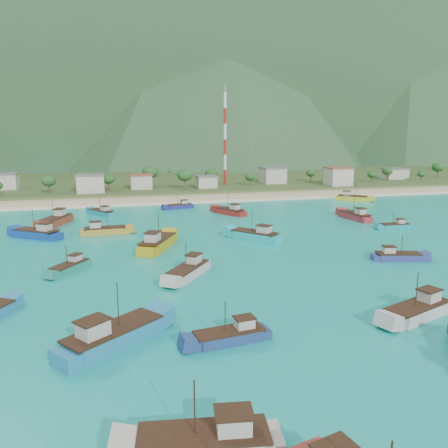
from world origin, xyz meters
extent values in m
plane|color=#0D968E|center=(0.00, 0.00, 0.00)|extent=(600.00, 600.00, 0.00)
cube|color=beige|center=(0.00, 79.00, 0.00)|extent=(400.00, 18.00, 1.20)
cube|color=#385123|center=(0.00, 140.00, 0.00)|extent=(400.00, 110.00, 2.40)
cube|color=white|center=(0.00, 69.50, 0.00)|extent=(400.00, 2.50, 0.08)
cube|color=#385942|center=(120.00, 400.00, 100.00)|extent=(1100.00, 160.00, 200.00)
cube|color=#284C2D|center=(-40.00, 300.00, 75.00)|extent=(800.00, 160.00, 150.00)
cone|color=#284C2D|center=(60.00, 300.00, 85.00)|extent=(280.00, 280.00, 170.00)
cone|color=#284C2D|center=(260.00, 300.00, 105.00)|extent=(280.00, 280.00, 210.00)
cube|color=beige|center=(-60.04, 113.86, 4.57)|extent=(7.32, 8.00, 5.93)
cube|color=beige|center=(-27.69, 94.42, 4.80)|extent=(9.79, 7.60, 6.41)
cube|color=beige|center=(-8.56, 101.83, 4.27)|extent=(8.28, 6.91, 5.35)
cube|color=beige|center=(17.54, 98.99, 3.84)|extent=(7.74, 7.81, 4.49)
cube|color=beige|center=(50.21, 108.35, 4.90)|extent=(9.80, 9.45, 6.60)
cube|color=beige|center=(73.84, 92.33, 5.23)|extent=(9.55, 8.50, 7.27)
cube|color=beige|center=(115.04, 111.46, 4.00)|extent=(11.22, 8.03, 4.81)
cylinder|color=red|center=(27.92, 108.00, 4.83)|extent=(1.20, 1.20, 6.46)
cylinder|color=white|center=(27.92, 108.00, 11.29)|extent=(1.20, 1.20, 6.46)
cylinder|color=red|center=(27.92, 108.00, 17.75)|extent=(1.20, 1.20, 6.46)
cylinder|color=white|center=(27.92, 108.00, 24.21)|extent=(1.20, 1.20, 6.46)
cylinder|color=red|center=(27.92, 108.00, 30.67)|extent=(1.20, 1.20, 6.46)
cylinder|color=white|center=(27.92, 108.00, 37.13)|extent=(1.20, 1.20, 6.46)
cube|color=#19AFBA|center=(9.87, 13.67, 0.67)|extent=(10.17, 11.25, 2.13)
cube|color=beige|center=(11.40, 11.82, 2.60)|extent=(3.36, 3.43, 1.73)
cylinder|color=#382114|center=(9.44, 14.18, 4.14)|extent=(0.12, 0.12, 4.80)
cube|color=teal|center=(-20.88, -29.59, 0.76)|extent=(12.41, 10.67, 2.31)
cube|color=beige|center=(-22.95, -31.16, 2.85)|extent=(3.71, 3.60, 1.88)
cylinder|color=#382114|center=(-20.30, -29.16, 4.51)|extent=(0.12, 0.12, 5.20)
cube|color=#943620|center=(-34.73, 42.07, 0.75)|extent=(8.06, 13.11, 2.29)
cube|color=beige|center=(-33.79, 44.48, 2.83)|extent=(3.20, 3.51, 1.86)
cylinder|color=#382114|center=(-34.99, 41.40, 4.48)|extent=(0.12, 0.12, 5.16)
cube|color=#20806D|center=(-27.96, 0.10, 0.37)|extent=(6.85, 8.41, 1.54)
cube|color=beige|center=(-26.98, 1.53, 1.77)|extent=(2.37, 2.47, 1.25)
cylinder|color=#382114|center=(-28.23, -0.30, 2.87)|extent=(0.12, 0.12, 3.47)
cube|color=#BDB4AB|center=(-14.82, -48.47, 0.58)|extent=(11.14, 4.77, 1.96)
cube|color=beige|center=(-12.64, -48.81, 2.36)|extent=(2.72, 2.32, 1.59)
cylinder|color=#382114|center=(-15.43, -48.38, 3.77)|extent=(0.12, 0.12, 4.41)
cube|color=#0F3D99|center=(-37.13, 27.70, 0.66)|extent=(11.48, 9.70, 2.13)
cube|color=beige|center=(-35.20, 26.29, 2.59)|extent=(3.41, 3.30, 1.73)
cylinder|color=#382114|center=(-37.67, 28.10, 4.12)|extent=(0.12, 0.12, 4.78)
cube|color=navy|center=(30.55, -8.40, 0.41)|extent=(9.34, 4.86, 1.63)
cube|color=beige|center=(28.78, -7.93, 1.89)|extent=(2.39, 2.11, 1.32)
cylinder|color=#382114|center=(31.04, -8.53, 3.06)|extent=(0.12, 0.12, 3.66)
cube|color=beige|center=(-8.86, -8.04, 0.58)|extent=(8.98, 10.55, 1.96)
cube|color=beige|center=(-7.55, -6.27, 2.35)|extent=(3.04, 3.14, 1.59)
cylinder|color=#382114|center=(-9.23, -8.53, 3.76)|extent=(0.12, 0.12, 4.41)
cube|color=maroon|center=(12.85, 45.73, 0.58)|extent=(8.13, 10.96, 1.96)
cube|color=beige|center=(13.95, 43.82, 2.36)|extent=(2.94, 3.11, 1.60)
cylinder|color=#382114|center=(12.55, 46.27, 3.77)|extent=(0.12, 0.12, 4.42)
cube|color=navy|center=(0.16, 59.81, 0.40)|extent=(9.14, 4.62, 1.60)
cube|color=beige|center=(1.90, 60.24, 1.84)|extent=(2.32, 2.04, 1.30)
cylinder|color=#382114|center=(-0.33, 59.69, 2.99)|extent=(0.12, 0.12, 3.59)
cube|color=beige|center=(16.51, -31.62, 0.60)|extent=(11.46, 6.75, 2.00)
cube|color=beige|center=(18.63, -30.87, 2.41)|extent=(3.03, 2.74, 1.63)
cylinder|color=#382114|center=(15.92, -31.83, 3.85)|extent=(0.12, 0.12, 4.50)
cube|color=#A42B33|center=(44.33, 29.64, 0.64)|extent=(4.37, 11.64, 2.07)
cube|color=beige|center=(44.54, 27.32, 2.51)|extent=(2.31, 2.76, 1.68)
cylinder|color=#382114|center=(44.27, 30.28, 4.00)|extent=(0.12, 0.12, 4.66)
cube|color=gold|center=(62.45, 60.91, 0.61)|extent=(10.56, 9.69, 2.02)
cube|color=beige|center=(60.72, 62.38, 2.44)|extent=(3.24, 3.18, 1.64)
cylinder|color=#382114|center=(62.93, 60.50, 3.88)|extent=(0.12, 0.12, 4.54)
cube|color=teal|center=(-23.52, 53.83, 0.48)|extent=(7.81, 9.54, 1.75)
cube|color=beige|center=(-22.40, 52.21, 2.06)|extent=(2.69, 2.80, 1.42)
cylinder|color=#382114|center=(-23.83, 54.28, 3.32)|extent=(0.12, 0.12, 3.94)
cube|color=#BA9214|center=(-11.69, 11.47, 0.78)|extent=(9.32, 13.37, 2.37)
cube|color=beige|center=(-12.89, 9.09, 2.93)|extent=(3.47, 3.72, 1.93)
cylinder|color=#382114|center=(-11.36, 12.13, 4.63)|extent=(0.12, 0.12, 5.33)
cube|color=teal|center=(47.41, 16.33, 0.33)|extent=(8.12, 2.74, 1.46)
cube|color=beige|center=(49.04, 16.25, 1.65)|extent=(1.89, 1.55, 1.18)
cylinder|color=#382114|center=(46.95, 16.35, 2.70)|extent=(0.12, 0.12, 3.28)
cube|color=navy|center=(-8.39, -32.02, 0.41)|extent=(9.21, 3.76, 1.63)
cube|color=beige|center=(-6.57, -31.79, 1.89)|extent=(2.23, 1.88, 1.32)
cylinder|color=#382114|center=(-8.89, -32.09, 3.06)|extent=(0.12, 0.12, 3.66)
cube|color=#B8862C|center=(-22.20, 27.68, 0.55)|extent=(10.57, 3.48, 1.90)
cube|color=beige|center=(-24.34, 27.60, 2.28)|extent=(2.45, 2.00, 1.55)
cylinder|color=#382114|center=(-21.61, 27.71, 3.64)|extent=(0.12, 0.12, 4.28)
camera|label=1|loc=(-20.39, -75.74, 22.79)|focal=35.00mm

